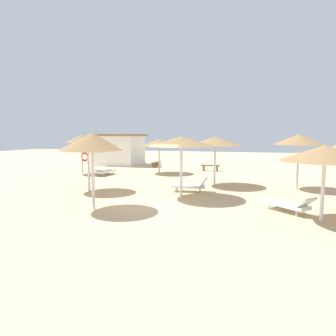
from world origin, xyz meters
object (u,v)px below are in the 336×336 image
Objects in this scene: lounger_4 at (191,185)px; bench_0 at (210,167)px; parasol_3 at (82,139)px; parasol_7 at (159,143)px; parasol_9 at (299,140)px; lounger_3 at (105,171)px; lounger_2 at (289,204)px; bench_1 at (156,163)px; parasol_8 at (88,146)px; beach_cabana at (120,149)px; parasol_2 at (325,153)px; parasol_5 at (92,142)px; parasol_6 at (215,141)px; parasol_4 at (181,142)px.

bench_0 is (-0.33, 9.07, 0.02)m from lounger_4.
parasol_3 is 5.78m from parasol_7.
parasol_7 is at bearing 155.75° from parasol_9.
parasol_9 is at bearing -8.55° from lounger_3.
lounger_2 reaches higher than bench_1.
parasol_9 reaches higher than parasol_8.
parasol_8 is 9.81m from lounger_2.
parasol_8 is at bearing -70.67° from beach_cabana.
parasol_2 is 0.97× the size of parasol_5.
parasol_6 is 1.52× the size of lounger_3.
parasol_8 is 1.37× the size of lounger_4.
lounger_4 is at bearing -59.26° from parasol_7.
parasol_5 is 5.92m from lounger_4.
lounger_3 is (-2.22, 5.66, -2.03)m from parasol_8.
bench_1 is at bearing 99.64° from parasol_5.
beach_cabana reaches higher than parasol_7.
lounger_3 is at bearing -8.66° from parasol_3.
beach_cabana reaches higher than parasol_9.
lounger_4 reaches higher than bench_1.
parasol_6 reaches higher than lounger_4.
bench_1 is (-9.87, 13.44, 0.03)m from lounger_2.
parasol_6 reaches higher than parasol_8.
parasol_9 is at bearing 40.27° from parasol_5.
parasol_5 is at bearing -80.36° from bench_1.
bench_1 is (-2.56, 15.10, -2.29)m from parasol_5.
parasol_9 is (14.63, -2.20, 0.08)m from parasol_3.
parasol_7 is 12.71m from lounger_2.
lounger_3 reaches higher than bench_1.
parasol_7 is 1.97× the size of bench_0.
parasol_6 is 3.27m from lounger_4.
parasol_4 is 2.06× the size of bench_1.
bench_0 is at bearing 130.11° from parasol_9.
parasol_7 is (-0.96, 11.11, -0.31)m from parasol_5.
bench_1 is at bearing 73.73° from lounger_3.
bench_1 is at bearing 117.53° from lounger_4.
parasol_6 is 0.70× the size of beach_cabana.
parasol_7 is (-9.16, 10.41, 0.02)m from parasol_2.
parasol_2 is 1.51× the size of lounger_4.
parasol_8 is 1.74× the size of bench_1.
parasol_4 reaches higher than parasol_6.
parasol_9 is at bearing -37.00° from bench_1.
parasol_3 is 7.41m from bench_1.
parasol_8 is at bearing 124.04° from parasol_5.
parasol_2 is 1.92× the size of bench_0.
parasol_3 is 10.47m from parasol_6.
parasol_5 reaches higher than parasol_8.
parasol_8 is (-5.97, -3.63, -0.20)m from parasol_6.
parasol_7 is 1.13× the size of parasol_8.
parasol_5 is 1.63× the size of lounger_2.
parasol_3 is at bearing -122.93° from bench_1.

